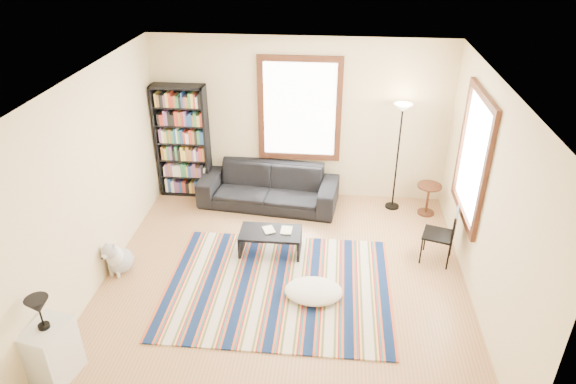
# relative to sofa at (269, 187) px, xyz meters

# --- Properties ---
(floor) EXTENTS (5.00, 5.00, 0.10)m
(floor) POSITION_rel_sofa_xyz_m (0.49, -2.05, -0.39)
(floor) COLOR #A1804A
(floor) RESTS_ON ground
(ceiling) EXTENTS (5.00, 5.00, 0.10)m
(ceiling) POSITION_rel_sofa_xyz_m (0.49, -2.05, 2.51)
(ceiling) COLOR white
(ceiling) RESTS_ON floor
(wall_back) EXTENTS (5.00, 0.10, 2.80)m
(wall_back) POSITION_rel_sofa_xyz_m (0.49, 0.50, 1.06)
(wall_back) COLOR beige
(wall_back) RESTS_ON floor
(wall_front) EXTENTS (5.00, 0.10, 2.80)m
(wall_front) POSITION_rel_sofa_xyz_m (0.49, -4.60, 1.06)
(wall_front) COLOR beige
(wall_front) RESTS_ON floor
(wall_left) EXTENTS (0.10, 5.00, 2.80)m
(wall_left) POSITION_rel_sofa_xyz_m (-2.06, -2.05, 1.06)
(wall_left) COLOR beige
(wall_left) RESTS_ON floor
(wall_right) EXTENTS (0.10, 5.00, 2.80)m
(wall_right) POSITION_rel_sofa_xyz_m (3.04, -2.05, 1.06)
(wall_right) COLOR beige
(wall_right) RESTS_ON floor
(window_back) EXTENTS (1.20, 0.06, 1.60)m
(window_back) POSITION_rel_sofa_xyz_m (0.49, 0.42, 1.26)
(window_back) COLOR white
(window_back) RESTS_ON wall_back
(window_right) EXTENTS (0.06, 1.20, 1.60)m
(window_right) POSITION_rel_sofa_xyz_m (2.96, -1.25, 1.26)
(window_right) COLOR white
(window_right) RESTS_ON wall_right
(rug) EXTENTS (3.02, 2.42, 0.02)m
(rug) POSITION_rel_sofa_xyz_m (0.42, -2.25, -0.33)
(rug) COLOR #0D1D41
(rug) RESTS_ON floor
(sofa) EXTENTS (2.43, 1.16, 0.68)m
(sofa) POSITION_rel_sofa_xyz_m (0.00, 0.00, 0.00)
(sofa) COLOR black
(sofa) RESTS_ON floor
(bookshelf) EXTENTS (0.90, 0.30, 2.00)m
(bookshelf) POSITION_rel_sofa_xyz_m (-1.52, 0.27, 0.66)
(bookshelf) COLOR black
(bookshelf) RESTS_ON floor
(coffee_table) EXTENTS (0.90, 0.50, 0.36)m
(coffee_table) POSITION_rel_sofa_xyz_m (0.22, -1.44, -0.16)
(coffee_table) COLOR black
(coffee_table) RESTS_ON floor
(book_a) EXTENTS (0.25, 0.23, 0.02)m
(book_a) POSITION_rel_sofa_xyz_m (0.12, -1.44, 0.03)
(book_a) COLOR beige
(book_a) RESTS_ON coffee_table
(book_b) EXTENTS (0.17, 0.23, 0.02)m
(book_b) POSITION_rel_sofa_xyz_m (0.37, -1.39, 0.03)
(book_b) COLOR beige
(book_b) RESTS_ON coffee_table
(floor_cushion) EXTENTS (0.93, 0.82, 0.19)m
(floor_cushion) POSITION_rel_sofa_xyz_m (0.91, -2.40, -0.25)
(floor_cushion) COLOR beige
(floor_cushion) RESTS_ON floor
(floor_lamp) EXTENTS (0.36, 0.36, 1.86)m
(floor_lamp) POSITION_rel_sofa_xyz_m (2.14, 0.10, 0.59)
(floor_lamp) COLOR black
(floor_lamp) RESTS_ON floor
(side_table) EXTENTS (0.52, 0.52, 0.54)m
(side_table) POSITION_rel_sofa_xyz_m (2.69, -0.06, -0.07)
(side_table) COLOR #472411
(side_table) RESTS_ON floor
(folding_chair) EXTENTS (0.52, 0.50, 0.86)m
(folding_chair) POSITION_rel_sofa_xyz_m (2.64, -1.39, 0.09)
(folding_chair) COLOR black
(folding_chair) RESTS_ON floor
(white_cabinet) EXTENTS (0.47, 0.57, 0.70)m
(white_cabinet) POSITION_rel_sofa_xyz_m (-1.81, -3.99, 0.01)
(white_cabinet) COLOR silver
(white_cabinet) RESTS_ON floor
(table_lamp) EXTENTS (0.31, 0.31, 0.38)m
(table_lamp) POSITION_rel_sofa_xyz_m (-1.81, -3.99, 0.55)
(table_lamp) COLOR black
(table_lamp) RESTS_ON white_cabinet
(dog) EXTENTS (0.52, 0.63, 0.54)m
(dog) POSITION_rel_sofa_xyz_m (-1.83, -2.09, -0.07)
(dog) COLOR silver
(dog) RESTS_ON floor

